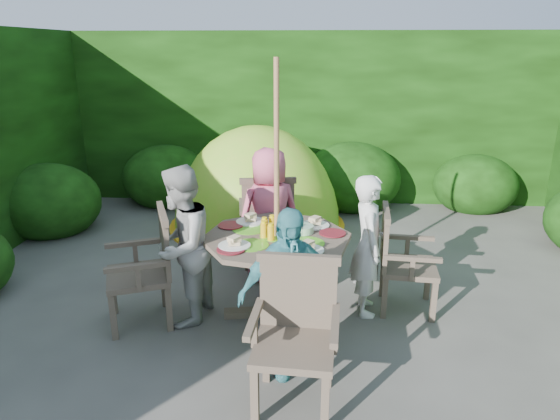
# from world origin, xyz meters

# --- Properties ---
(ground) EXTENTS (60.00, 60.00, 0.00)m
(ground) POSITION_xyz_m (0.00, 0.00, 0.00)
(ground) COLOR #4D4A45
(ground) RESTS_ON ground
(hedge_enclosure) EXTENTS (9.00, 9.00, 2.50)m
(hedge_enclosure) POSITION_xyz_m (0.00, 1.33, 1.25)
(hedge_enclosure) COLOR black
(hedge_enclosure) RESTS_ON ground
(patio_table) EXTENTS (1.49, 1.49, 0.90)m
(patio_table) POSITION_xyz_m (-0.26, 0.05, 0.63)
(patio_table) COLOR #44382D
(patio_table) RESTS_ON ground
(parasol_pole) EXTENTS (0.05, 0.05, 2.20)m
(parasol_pole) POSITION_xyz_m (-0.27, 0.05, 1.10)
(parasol_pole) COLOR #91623A
(parasol_pole) RESTS_ON ground
(garden_chair_right) EXTENTS (0.53, 0.58, 0.90)m
(garden_chair_right) POSITION_xyz_m (0.82, 0.26, 0.48)
(garden_chair_right) COLOR #44382D
(garden_chair_right) RESTS_ON ground
(garden_chair_left) EXTENTS (0.68, 0.72, 0.95)m
(garden_chair_left) POSITION_xyz_m (-1.35, -0.11, 0.51)
(garden_chair_left) COLOR #44382D
(garden_chair_left) RESTS_ON ground
(garden_chair_back) EXTENTS (0.66, 0.61, 0.98)m
(garden_chair_back) POSITION_xyz_m (-0.45, 1.13, 0.52)
(garden_chair_back) COLOR #44382D
(garden_chair_back) RESTS_ON ground
(garden_chair_front) EXTENTS (0.60, 0.54, 0.94)m
(garden_chair_front) POSITION_xyz_m (-0.06, -1.03, 0.50)
(garden_chair_front) COLOR #44382D
(garden_chair_front) RESTS_ON ground
(child_right) EXTENTS (0.32, 0.47, 1.26)m
(child_right) POSITION_xyz_m (0.52, 0.18, 0.63)
(child_right) COLOR silver
(child_right) RESTS_ON ground
(child_left) EXTENTS (0.61, 0.74, 1.37)m
(child_left) POSITION_xyz_m (-1.06, -0.08, 0.69)
(child_left) COLOR #A6A5A0
(child_left) RESTS_ON ground
(child_back) EXTENTS (0.78, 0.69, 1.35)m
(child_back) POSITION_xyz_m (-0.40, 0.84, 0.68)
(child_back) COLOR #DF5C7B
(child_back) RESTS_ON ground
(child_front) EXTENTS (0.79, 0.60, 1.25)m
(child_front) POSITION_xyz_m (-0.13, -0.74, 0.63)
(child_front) COLOR teal
(child_front) RESTS_ON ground
(dome_tent) EXTENTS (2.71, 2.71, 2.66)m
(dome_tent) POSITION_xyz_m (-0.71, 2.39, 0.00)
(dome_tent) COLOR #8AD929
(dome_tent) RESTS_ON ground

